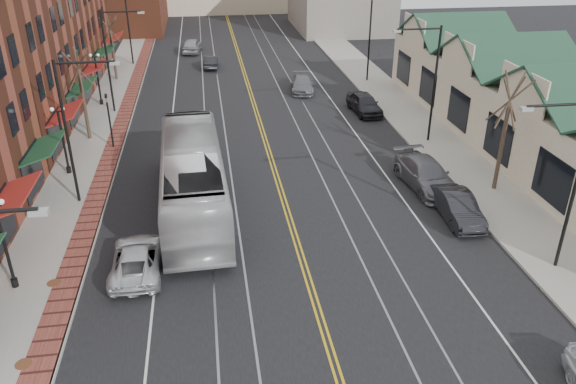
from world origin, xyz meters
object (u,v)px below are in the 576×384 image
object	(u,v)px
parked_suv	(137,259)
parked_car_b	(458,207)
parked_car_d	(364,103)
parked_car_c	(426,175)
transit_bus	(193,178)

from	to	relation	value
parked_suv	parked_car_b	world-z (taller)	parked_car_b
parked_car_d	parked_car_c	bearing A→B (deg)	-94.70
transit_bus	parked_suv	xyz separation A→B (m)	(-2.61, -5.68, -1.24)
parked_car_b	transit_bus	bearing A→B (deg)	168.34
parked_suv	parked_car_c	xyz separation A→B (m)	(16.22, 6.43, 0.16)
parked_suv	parked_car_d	size ratio (longest dim) A/B	1.01
parked_car_b	parked_car_d	distance (m)	17.90
transit_bus	parked_car_c	distance (m)	13.68
transit_bus	parked_car_c	size ratio (longest dim) A/B	2.41
parked_car_b	parked_car_d	xyz separation A→B (m)	(-0.15, 17.90, 0.07)
transit_bus	parked_suv	size ratio (longest dim) A/B	2.85
parked_car_b	parked_car_c	xyz separation A→B (m)	(-0.23, 4.00, 0.08)
transit_bus	parked_car_d	bearing A→B (deg)	-135.00
parked_car_c	parked_car_d	world-z (taller)	parked_car_c
parked_car_c	parked_suv	bearing A→B (deg)	-163.43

